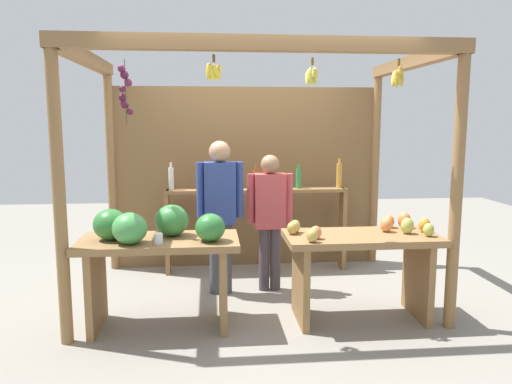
% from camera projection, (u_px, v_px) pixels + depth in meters
% --- Properties ---
extents(ground_plane, '(12.00, 12.00, 0.00)m').
position_uv_depth(ground_plane, '(254.00, 292.00, 5.14)').
color(ground_plane, gray).
rests_on(ground_plane, ground).
extents(market_stall, '(3.37, 2.17, 2.45)m').
position_uv_depth(market_stall, '(250.00, 155.00, 5.43)').
color(market_stall, olive).
rests_on(market_stall, ground).
extents(fruit_counter_left, '(1.37, 0.67, 1.07)m').
position_uv_depth(fruit_counter_left, '(156.00, 247.00, 4.18)').
color(fruit_counter_left, olive).
rests_on(fruit_counter_left, ground).
extents(fruit_counter_right, '(1.37, 0.64, 0.94)m').
position_uv_depth(fruit_counter_right, '(362.00, 255.00, 4.39)').
color(fruit_counter_right, olive).
rests_on(fruit_counter_right, ground).
extents(bottle_shelf_unit, '(2.16, 0.22, 1.35)m').
position_uv_depth(bottle_shelf_unit, '(257.00, 207.00, 5.80)').
color(bottle_shelf_unit, olive).
rests_on(bottle_shelf_unit, ground).
extents(vendor_man, '(0.48, 0.22, 1.60)m').
position_uv_depth(vendor_man, '(220.00, 203.00, 5.00)').
color(vendor_man, '#40464E').
rests_on(vendor_man, ground).
extents(vendor_woman, '(0.48, 0.20, 1.45)m').
position_uv_depth(vendor_woman, '(270.00, 211.00, 5.11)').
color(vendor_woman, '#473E45').
rests_on(vendor_woman, ground).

